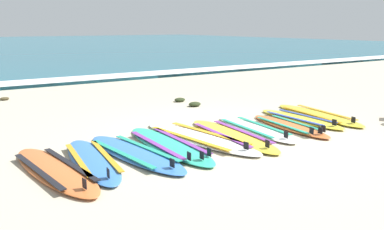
# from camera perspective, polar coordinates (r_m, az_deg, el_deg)

# --- Properties ---
(ground_plane) EXTENTS (80.00, 80.00, 0.00)m
(ground_plane) POSITION_cam_1_polar(r_m,az_deg,el_deg) (6.68, 5.26, -2.93)
(ground_plane) COLOR #C1B599
(wave_foam_strip) EXTENTS (80.00, 1.27, 0.11)m
(wave_foam_strip) POSITION_cam_1_polar(r_m,az_deg,el_deg) (13.67, -15.76, 4.89)
(wave_foam_strip) COLOR white
(wave_foam_strip) RESTS_ON ground
(surfboard_0) EXTENTS (0.83, 2.28, 0.18)m
(surfboard_0) POSITION_cam_1_polar(r_m,az_deg,el_deg) (5.29, -19.20, -7.43)
(surfboard_0) COLOR orange
(surfboard_0) RESTS_ON ground
(surfboard_1) EXTENTS (0.74, 2.12, 0.18)m
(surfboard_1) POSITION_cam_1_polar(r_m,az_deg,el_deg) (5.52, -14.15, -6.26)
(surfboard_1) COLOR #3875CC
(surfboard_1) RESTS_ON ground
(surfboard_2) EXTENTS (0.85, 2.32, 0.18)m
(surfboard_2) POSITION_cam_1_polar(r_m,az_deg,el_deg) (5.70, -8.32, -5.42)
(surfboard_2) COLOR #3875CC
(surfboard_2) RESTS_ON ground
(surfboard_3) EXTENTS (0.62, 2.35, 0.18)m
(surfboard_3) POSITION_cam_1_polar(r_m,az_deg,el_deg) (6.03, -3.39, -4.28)
(surfboard_3) COLOR #2DB793
(surfboard_3) RESTS_ON ground
(surfboard_4) EXTENTS (1.03, 2.62, 0.18)m
(surfboard_4) POSITION_cam_1_polar(r_m,az_deg,el_deg) (6.40, 0.96, -3.25)
(surfboard_4) COLOR white
(surfboard_4) RESTS_ON ground
(surfboard_5) EXTENTS (0.75, 2.37, 0.18)m
(surfboard_5) POSITION_cam_1_polar(r_m,az_deg,el_deg) (6.58, 5.71, -2.88)
(surfboard_5) COLOR yellow
(surfboard_5) RESTS_ON ground
(surfboard_6) EXTENTS (0.68, 2.11, 0.18)m
(surfboard_6) POSITION_cam_1_polar(r_m,az_deg,el_deg) (7.03, 8.95, -1.95)
(surfboard_6) COLOR white
(surfboard_6) RESTS_ON ground
(surfboard_7) EXTENTS (0.66, 1.96, 0.18)m
(surfboard_7) POSITION_cam_1_polar(r_m,az_deg,el_deg) (7.35, 13.81, -1.51)
(surfboard_7) COLOR orange
(surfboard_7) RESTS_ON ground
(surfboard_8) EXTENTS (0.52, 2.01, 0.18)m
(surfboard_8) POSITION_cam_1_polar(r_m,az_deg,el_deg) (7.95, 15.27, -0.54)
(surfboard_8) COLOR yellow
(surfboard_8) RESTS_ON ground
(surfboard_9) EXTENTS (0.86, 2.37, 0.18)m
(surfboard_9) POSITION_cam_1_polar(r_m,az_deg,el_deg) (8.42, 17.61, 0.02)
(surfboard_9) COLOR yellow
(surfboard_9) RESTS_ON ground
(seaweed_clump_near_shoreline) EXTENTS (0.29, 0.23, 0.10)m
(seaweed_clump_near_shoreline) POSITION_cam_1_polar(r_m,az_deg,el_deg) (9.05, 0.39, 1.58)
(seaweed_clump_near_shoreline) COLOR #2D381E
(seaweed_clump_near_shoreline) RESTS_ON ground
(seaweed_clump_mid_sand) EXTENTS (0.22, 0.18, 0.08)m
(seaweed_clump_mid_sand) POSITION_cam_1_polar(r_m,az_deg,el_deg) (10.86, -25.37, 2.14)
(seaweed_clump_mid_sand) COLOR #4C4228
(seaweed_clump_mid_sand) RESTS_ON ground
(seaweed_clump_by_the_boards) EXTENTS (0.27, 0.22, 0.10)m
(seaweed_clump_by_the_boards) POSITION_cam_1_polar(r_m,az_deg,el_deg) (9.62, -1.77, 2.21)
(seaweed_clump_by_the_boards) COLOR #2D381E
(seaweed_clump_by_the_boards) RESTS_ON ground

